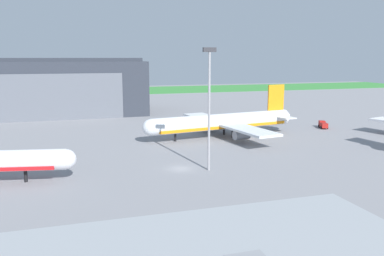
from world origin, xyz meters
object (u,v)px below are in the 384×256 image
at_px(maintenance_hangar, 33,88).
at_px(fuel_bowser, 323,125).
at_px(airliner_far_left, 223,122).
at_px(apron_light_mast, 209,101).

height_order(maintenance_hangar, fuel_bowser, maintenance_hangar).
relative_size(airliner_far_left, apron_light_mast, 1.94).
bearing_deg(fuel_bowser, apron_light_mast, -145.95).
xyz_separation_m(airliner_far_left, fuel_bowser, (32.74, 3.12, -2.74)).
relative_size(airliner_far_left, fuel_bowser, 8.33).
bearing_deg(fuel_bowser, maintenance_hangar, 146.64).
relative_size(maintenance_hangar, fuel_bowser, 15.08).
height_order(airliner_far_left, fuel_bowser, airliner_far_left).
bearing_deg(airliner_far_left, maintenance_hangar, 130.91).
bearing_deg(fuel_bowser, airliner_far_left, -174.56).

